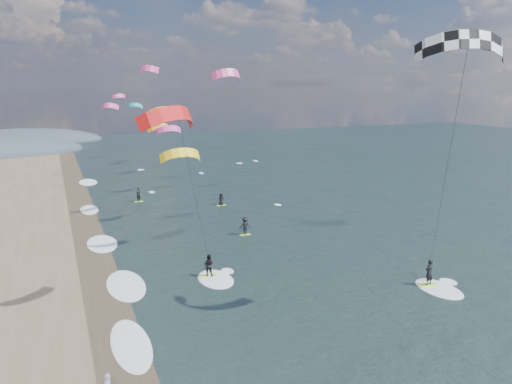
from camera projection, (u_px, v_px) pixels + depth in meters
name	position (u px, v px, depth m)	size (l,w,h in m)	color
ground	(354.00, 356.00, 27.66)	(260.00, 260.00, 0.00)	black
wet_sand_strip	(111.00, 317.00, 32.27)	(3.00, 240.00, 0.00)	#382D23
kitesurfer_near_a	(462.00, 94.00, 28.56)	(8.21, 9.34, 18.06)	#C0F82B
kitesurfer_near_b	(190.00, 171.00, 32.44)	(7.19, 8.94, 14.11)	#C0F82B
far_kitesurfers	(213.00, 211.00, 55.41)	(10.30, 19.37, 1.84)	#C0F82B
bg_kite_field	(155.00, 110.00, 72.55)	(12.77, 70.23, 10.07)	orange
shoreline_surf	(120.00, 287.00, 37.01)	(2.40, 79.40, 0.11)	white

